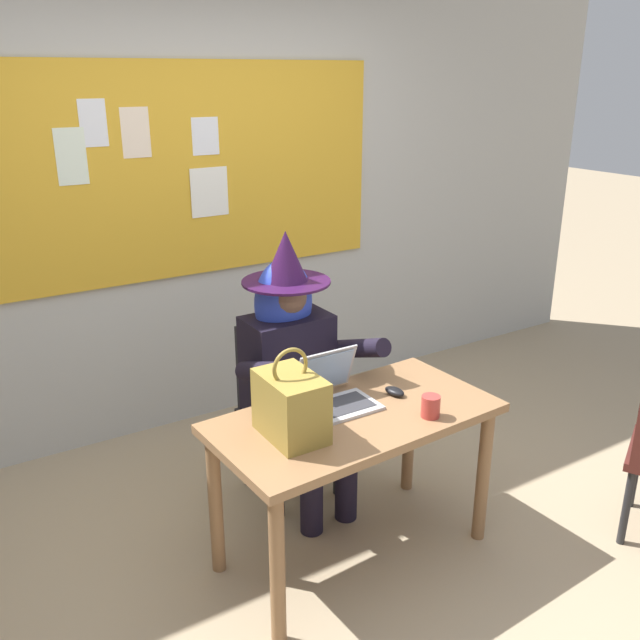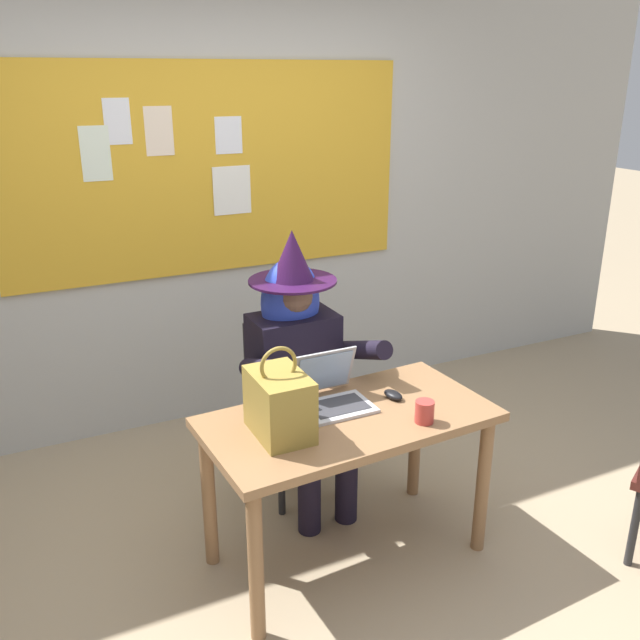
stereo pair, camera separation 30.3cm
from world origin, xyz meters
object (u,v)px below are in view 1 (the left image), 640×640
desk_main (355,435)px  coffee_mug (431,406)px  computer_mouse (395,391)px  person_costumed (294,356)px  handbag (291,405)px  chair_at_desk (282,398)px  laptop (336,392)px

desk_main → coffee_mug: 0.35m
computer_mouse → person_costumed: bearing=106.6°
handbag → coffee_mug: size_ratio=3.98×
computer_mouse → coffee_mug: 0.25m
chair_at_desk → person_costumed: person_costumed is taller
chair_at_desk → computer_mouse: bearing=18.5°
computer_mouse → chair_at_desk: bearing=102.5°
chair_at_desk → computer_mouse: (0.24, -0.62, 0.23)m
computer_mouse → coffee_mug: size_ratio=1.09×
chair_at_desk → laptop: (-0.02, -0.54, 0.26)m
person_costumed → chair_at_desk: bearing=-178.5°
handbag → chair_at_desk: bearing=64.3°
desk_main → person_costumed: size_ratio=0.91×
desk_main → chair_at_desk: bearing=89.2°
coffee_mug → laptop: bearing=130.2°
laptop → desk_main: bearing=-83.5°
chair_at_desk → handbag: 0.84m
desk_main → computer_mouse: size_ratio=12.13×
desk_main → person_costumed: (0.01, 0.55, 0.17)m
person_costumed → handbag: 0.66m
chair_at_desk → coffee_mug: bearing=12.8°
handbag → coffee_mug: 0.61m
desk_main → computer_mouse: bearing=12.4°
desk_main → handbag: bearing=-177.0°
desk_main → laptop: (-0.01, 0.13, 0.16)m
person_costumed → handbag: bearing=-31.7°
chair_at_desk → laptop: 0.61m
desk_main → computer_mouse: computer_mouse is taller
coffee_mug → computer_mouse: bearing=90.1°
person_costumed → laptop: size_ratio=4.65×
computer_mouse → coffee_mug: bearing=-98.9°
desk_main → coffee_mug: bearing=-36.6°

